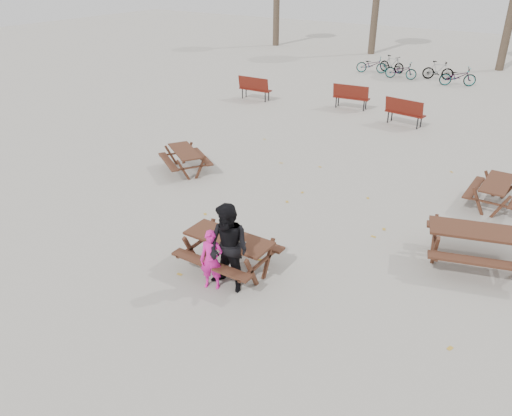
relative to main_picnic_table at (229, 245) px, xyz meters
The scene contains 13 objects.
ground 0.59m from the main_picnic_table, ahead, with size 80.00×80.00×0.00m, color gray.
main_picnic_table is the anchor object (origin of this frame).
food_tray 0.40m from the main_picnic_table, 11.44° to the right, with size 0.18×0.11×0.04m, color silver.
bread_roll 0.43m from the main_picnic_table, 11.44° to the right, with size 0.14×0.06×0.05m, color tan.
soda_bottle 0.30m from the main_picnic_table, 55.81° to the right, with size 0.07×0.07×0.17m.
child 0.65m from the main_picnic_table, 84.11° to the right, with size 0.45×0.29×1.23m, color #E01C96.
adult 0.70m from the main_picnic_table, 53.81° to the right, with size 0.87×0.68×1.78m, color black.
picnic_table_east 5.09m from the main_picnic_table, 35.08° to the left, with size 1.96×1.58×0.84m, color #3C2015, non-canonical shape.
picnic_table_north 5.48m from the main_picnic_table, 139.66° to the left, with size 1.55×1.25×0.67m, color #3C2015, non-canonical shape.
picnic_table_far 7.26m from the main_picnic_table, 56.81° to the left, with size 1.58×1.27×0.68m, color #3C2015, non-canonical shape.
park_bench_row 12.25m from the main_picnic_table, 95.94° to the left, with size 13.50×2.00×1.03m.
bicycle_row 19.93m from the main_picnic_table, 97.11° to the left, with size 6.47×2.27×0.93m.
fallen_leaves 2.62m from the main_picnic_table, 78.69° to the left, with size 11.00×11.00×0.01m, color #B48A2B, non-canonical shape.
Camera 1 is at (5.16, -6.89, 5.79)m, focal length 35.00 mm.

